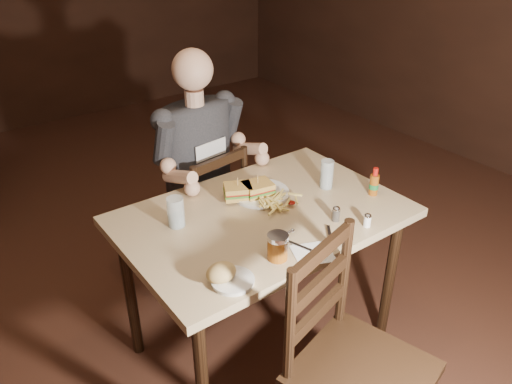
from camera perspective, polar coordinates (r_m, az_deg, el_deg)
room_shell at (r=1.97m, az=-8.98°, el=14.21°), size 7.00×7.00×7.00m
main_table at (r=2.20m, az=0.78°, el=-4.17°), size 1.21×0.81×0.77m
chair_far at (r=2.76m, az=-6.33°, el=-2.96°), size 0.46×0.49×0.87m
chair_near at (r=1.92m, az=12.07°, el=-19.65°), size 0.55×0.58×0.95m
diner at (r=2.51m, az=-6.24°, el=5.71°), size 0.58×0.48×0.91m
dinner_plate at (r=2.28m, az=0.50°, el=-0.22°), size 0.26×0.26×0.01m
sandwich_left at (r=2.22m, az=-2.10°, el=0.55°), size 0.15×0.14×0.10m
sandwich_right at (r=2.23m, az=0.21°, el=0.88°), size 0.14×0.13×0.11m
fries_pile at (r=2.18m, az=2.76°, el=-0.93°), size 0.23×0.16×0.04m
ketchup_dollop at (r=2.19m, az=4.05°, el=-1.21°), size 0.04×0.04×0.01m
glass_left at (r=2.06m, az=-9.15°, el=-2.28°), size 0.07×0.07×0.13m
glass_right at (r=2.34m, az=8.09°, el=2.02°), size 0.06×0.06×0.14m
hot_sauce at (r=2.32m, az=13.37°, el=1.19°), size 0.04×0.04×0.13m
salt_shaker at (r=2.10m, az=12.60°, el=-3.20°), size 0.03×0.03×0.06m
pepper_shaker at (r=2.11m, az=9.12°, el=-2.51°), size 0.03×0.03×0.06m
syrup_dispenser at (r=1.86m, az=2.49°, el=-6.27°), size 0.08×0.08×0.10m
napkin at (r=1.92m, az=6.51°, el=-6.99°), size 0.19×0.18×0.00m
knife at (r=1.95m, az=4.45°, el=-5.96°), size 0.08×0.22×0.01m
fork at (r=2.01m, az=8.51°, el=-5.15°), size 0.11×0.14×0.01m
side_plate at (r=1.77m, az=-2.67°, el=-10.19°), size 0.15×0.15×0.01m
bread_roll at (r=1.75m, az=-4.00°, el=-9.15°), size 0.11×0.09×0.07m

